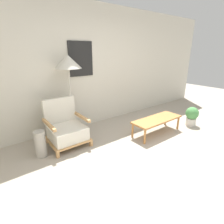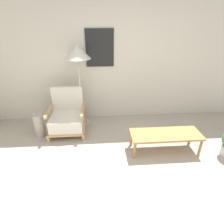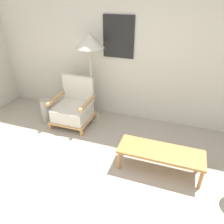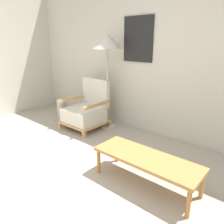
# 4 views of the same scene
# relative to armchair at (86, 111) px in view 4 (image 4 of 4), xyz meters

# --- Properties ---
(ground_plane) EXTENTS (14.00, 14.00, 0.00)m
(ground_plane) POSITION_rel_armchair_xyz_m (1.05, -1.77, -0.31)
(ground_plane) COLOR #A89E8E
(wall_back) EXTENTS (8.00, 0.09, 2.70)m
(wall_back) POSITION_rel_armchair_xyz_m (1.05, 0.62, 1.04)
(wall_back) COLOR beige
(wall_back) RESTS_ON ground_plane
(armchair) EXTENTS (0.70, 0.68, 0.87)m
(armchair) POSITION_rel_armchair_xyz_m (0.00, 0.00, 0.00)
(armchair) COLOR tan
(armchair) RESTS_ON ground_plane
(floor_lamp) EXTENTS (0.51, 0.51, 1.65)m
(floor_lamp) POSITION_rel_armchair_xyz_m (0.27, 0.29, 1.14)
(floor_lamp) COLOR #B7B2A8
(floor_lamp) RESTS_ON ground_plane
(coffee_table) EXTENTS (1.18, 0.42, 0.34)m
(coffee_table) POSITION_rel_armchair_xyz_m (1.75, -0.75, -0.01)
(coffee_table) COLOR #B2753D
(coffee_table) RESTS_ON ground_plane
(vase) EXTENTS (0.18, 0.18, 0.47)m
(vase) POSITION_rel_armchair_xyz_m (-0.52, -0.14, -0.08)
(vase) COLOR #9E998E
(vase) RESTS_ON ground_plane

